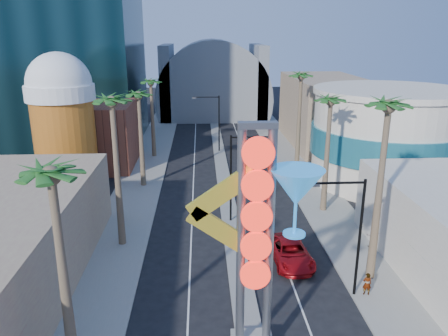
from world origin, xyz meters
TOP-DOWN VIEW (x-y plane):
  - sidewalk_west at (-9.50, 35.00)m, footprint 5.00×100.00m
  - sidewalk_east at (9.50, 35.00)m, footprint 5.00×100.00m
  - median at (0.00, 38.00)m, footprint 1.60×84.00m
  - brick_filler_west at (-16.00, 38.00)m, footprint 10.00×10.00m
  - filler_east at (16.00, 48.00)m, footprint 10.00×20.00m
  - beer_mug at (-17.00, 30.00)m, footprint 7.00×7.00m
  - turquoise_building at (18.00, 30.00)m, footprint 16.60×16.60m
  - canopy at (0.00, 72.00)m, footprint 22.00×16.00m
  - neon_sign at (0.82, 2.96)m, footprint 6.53×2.60m
  - streetlight_0 at (0.55, 20.00)m, footprint 3.79×0.25m
  - streetlight_1 at (-0.55, 44.00)m, footprint 3.79×0.25m
  - streetlight_2 at (6.72, 8.00)m, footprint 3.45×0.25m
  - palm_0 at (-9.00, 2.00)m, footprint 2.40×2.40m
  - palm_1 at (-9.00, 16.00)m, footprint 2.40×2.40m
  - palm_2 at (-9.00, 30.00)m, footprint 2.40×2.40m
  - palm_3 at (-9.00, 42.00)m, footprint 2.40×2.40m
  - palm_5 at (9.00, 10.00)m, footprint 2.40×2.40m
  - palm_6 at (9.00, 22.00)m, footprint 2.40×2.40m
  - palm_7 at (9.00, 34.00)m, footprint 2.40×2.40m
  - red_pickup at (3.92, 12.54)m, footprint 2.99×5.87m
  - pedestrian_a at (7.95, 7.89)m, footprint 0.60×0.43m
  - pedestrian_b at (10.76, 14.32)m, footprint 0.95×0.75m

SIDE VIEW (x-z plane):
  - sidewalk_west at x=-9.50m, z-range 0.00..0.15m
  - sidewalk_east at x=9.50m, z-range 0.00..0.15m
  - median at x=0.00m, z-range 0.00..0.15m
  - red_pickup at x=3.92m, z-range 0.00..1.59m
  - pedestrian_a at x=7.95m, z-range 0.15..1.69m
  - pedestrian_b at x=10.76m, z-range 0.15..2.09m
  - brick_filler_west at x=-16.00m, z-range 0.00..8.00m
  - canopy at x=0.00m, z-range -6.69..15.31m
  - streetlight_2 at x=6.72m, z-range 0.83..8.83m
  - streetlight_0 at x=0.55m, z-range 0.88..8.88m
  - streetlight_1 at x=-0.55m, z-range 0.88..8.88m
  - filler_east at x=16.00m, z-range 0.00..10.00m
  - turquoise_building at x=18.00m, z-range -0.05..10.55m
  - neon_sign at x=0.82m, z-range 1.03..13.58m
  - beer_mug at x=-17.00m, z-range 0.59..15.09m
  - palm_2 at x=-9.00m, z-range 3.88..15.08m
  - palm_3 at x=-9.00m, z-range 3.88..15.08m
  - palm_0 at x=-9.00m, z-range 4.08..15.78m
  - palm_6 at x=9.00m, z-range 4.08..15.78m
  - palm_1 at x=-9.00m, z-range 4.47..17.17m
  - palm_7 at x=9.00m, z-range 4.47..17.17m
  - palm_5 at x=9.00m, z-range 4.67..17.87m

